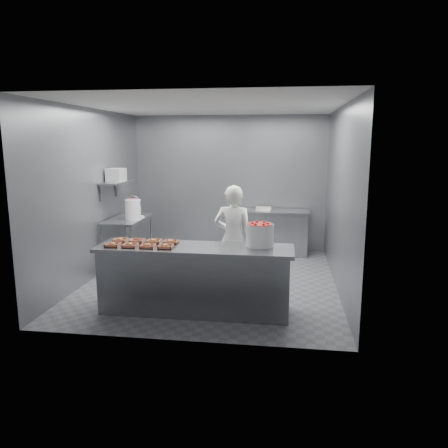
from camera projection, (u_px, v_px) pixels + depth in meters
The scene contains 24 objects.
floor at pixel (212, 280), 7.23m from camera, with size 4.50×4.50×0.00m, color #4C4C51.
ceiling at pixel (211, 106), 6.71m from camera, with size 4.50×4.50×0.00m, color white.
wall_back at pixel (230, 183), 9.16m from camera, with size 4.00×0.04×2.80m, color slate.
wall_left at pixel (93, 194), 7.24m from camera, with size 0.04×4.50×2.80m, color slate.
wall_right at pixel (340, 199), 6.69m from camera, with size 0.04×4.50×2.80m, color slate.
service_counter at pixel (195, 279), 5.83m from camera, with size 2.60×0.70×0.90m.
prep_table at pixel (128, 235), 7.93m from camera, with size 0.60×1.20×0.90m.
back_counter at pixel (271, 232), 8.87m from camera, with size 1.50×0.60×0.90m.
wall_shelf at pixel (117, 182), 7.78m from camera, with size 0.35×0.90×0.03m, color slate.
tray_0 at pixel (113, 245), 5.76m from camera, with size 0.19×0.18×0.06m.
tray_1 at pixel (130, 245), 5.73m from camera, with size 0.19×0.18×0.06m.
tray_2 at pixel (148, 246), 5.69m from camera, with size 0.19×0.18×0.06m.
tray_3 at pixel (166, 246), 5.66m from camera, with size 0.19×0.18×0.06m.
tray_4 at pixel (120, 240), 6.03m from camera, with size 0.19×0.18×0.06m.
tray_5 at pixel (137, 241), 5.99m from camera, with size 0.19×0.18×0.04m.
tray_6 at pixel (154, 241), 5.96m from camera, with size 0.19×0.18×0.06m.
tray_7 at pixel (171, 242), 5.93m from camera, with size 0.19×0.18×0.06m.
worker at pixel (233, 238), 6.63m from camera, with size 0.59×0.39×1.63m, color white.
strawberry_tub at pixel (260, 234), 5.75m from camera, with size 0.37×0.37×0.30m.
glaze_bucket at pixel (133, 209), 7.74m from camera, with size 0.29×0.28×0.43m.
bucket_lid at pixel (136, 217), 7.92m from camera, with size 0.30×0.30×0.02m, color white.
rag at pixel (134, 214), 8.27m from camera, with size 0.14×0.12×0.02m, color #CCB28C.
appliance at pixel (116, 175), 7.74m from camera, with size 0.27×0.31×0.23m, color gray.
paper_stack at pixel (264, 209), 8.80m from camera, with size 0.30×0.22×0.06m, color silver.
Camera 1 is at (1.17, -6.83, 2.26)m, focal length 35.00 mm.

